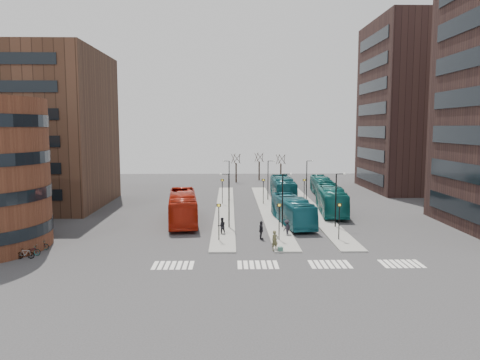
{
  "coord_description": "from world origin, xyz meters",
  "views": [
    {
      "loc": [
        -3.3,
        -33.61,
        11.35
      ],
      "look_at": [
        -2.07,
        22.26,
        5.0
      ],
      "focal_mm": 35.0,
      "sensor_mm": 36.0,
      "label": 1
    }
  ],
  "objects_px": {
    "teal_bus_a": "(293,211)",
    "commuter_c": "(287,228)",
    "commuter_a": "(222,226)",
    "bicycle_far": "(40,245)",
    "teal_bus_b": "(283,189)",
    "bicycle_near": "(30,250)",
    "bicycle_mid": "(25,254)",
    "traveller": "(275,241)",
    "commuter_b": "(261,230)",
    "suitcase": "(280,250)",
    "teal_bus_d": "(321,185)",
    "red_bus": "(183,207)",
    "teal_bus_c": "(331,200)"
  },
  "relations": [
    {
      "from": "suitcase",
      "to": "bicycle_mid",
      "type": "distance_m",
      "value": 22.34
    },
    {
      "from": "bicycle_near",
      "to": "bicycle_mid",
      "type": "bearing_deg",
      "value": -178.83
    },
    {
      "from": "teal_bus_a",
      "to": "bicycle_mid",
      "type": "relative_size",
      "value": 7.71
    },
    {
      "from": "red_bus",
      "to": "commuter_b",
      "type": "relative_size",
      "value": 7.01
    },
    {
      "from": "suitcase",
      "to": "commuter_a",
      "type": "distance_m",
      "value": 9.08
    },
    {
      "from": "teal_bus_a",
      "to": "traveller",
      "type": "relative_size",
      "value": 6.25
    },
    {
      "from": "teal_bus_d",
      "to": "suitcase",
      "type": "bearing_deg",
      "value": -103.4
    },
    {
      "from": "teal_bus_d",
      "to": "commuter_b",
      "type": "height_order",
      "value": "teal_bus_d"
    },
    {
      "from": "teal_bus_a",
      "to": "commuter_c",
      "type": "distance_m",
      "value": 5.94
    },
    {
      "from": "traveller",
      "to": "commuter_a",
      "type": "xyz_separation_m",
      "value": [
        -5.01,
        6.51,
        -0.02
      ]
    },
    {
      "from": "teal_bus_a",
      "to": "teal_bus_c",
      "type": "bearing_deg",
      "value": 42.31
    },
    {
      "from": "suitcase",
      "to": "red_bus",
      "type": "height_order",
      "value": "red_bus"
    },
    {
      "from": "red_bus",
      "to": "commuter_b",
      "type": "height_order",
      "value": "red_bus"
    },
    {
      "from": "bicycle_near",
      "to": "bicycle_mid",
      "type": "height_order",
      "value": "bicycle_near"
    },
    {
      "from": "traveller",
      "to": "bicycle_near",
      "type": "bearing_deg",
      "value": 154.71
    },
    {
      "from": "teal_bus_a",
      "to": "commuter_b",
      "type": "height_order",
      "value": "teal_bus_a"
    },
    {
      "from": "teal_bus_a",
      "to": "bicycle_far",
      "type": "height_order",
      "value": "teal_bus_a"
    },
    {
      "from": "teal_bus_c",
      "to": "bicycle_near",
      "type": "distance_m",
      "value": 36.88
    },
    {
      "from": "suitcase",
      "to": "traveller",
      "type": "relative_size",
      "value": 0.28
    },
    {
      "from": "teal_bus_d",
      "to": "commuter_c",
      "type": "relative_size",
      "value": 6.39
    },
    {
      "from": "red_bus",
      "to": "teal_bus_d",
      "type": "xyz_separation_m",
      "value": [
        21.06,
        23.09,
        -0.33
      ]
    },
    {
      "from": "red_bus",
      "to": "traveller",
      "type": "bearing_deg",
      "value": -58.86
    },
    {
      "from": "commuter_a",
      "to": "bicycle_far",
      "type": "xyz_separation_m",
      "value": [
        -16.83,
        -5.78,
        -0.47
      ]
    },
    {
      "from": "teal_bus_b",
      "to": "teal_bus_c",
      "type": "relative_size",
      "value": 1.01
    },
    {
      "from": "teal_bus_c",
      "to": "bicycle_near",
      "type": "bearing_deg",
      "value": -141.97
    },
    {
      "from": "bicycle_near",
      "to": "commuter_c",
      "type": "bearing_deg",
      "value": -72.07
    },
    {
      "from": "teal_bus_d",
      "to": "red_bus",
      "type": "bearing_deg",
      "value": -129.26
    },
    {
      "from": "bicycle_near",
      "to": "bicycle_far",
      "type": "height_order",
      "value": "bicycle_near"
    },
    {
      "from": "commuter_b",
      "to": "bicycle_mid",
      "type": "bearing_deg",
      "value": 96.63
    },
    {
      "from": "red_bus",
      "to": "traveller",
      "type": "height_order",
      "value": "red_bus"
    },
    {
      "from": "commuter_b",
      "to": "traveller",
      "type": "bearing_deg",
      "value": -178.03
    },
    {
      "from": "suitcase",
      "to": "commuter_a",
      "type": "xyz_separation_m",
      "value": [
        -5.44,
        7.24,
        0.66
      ]
    },
    {
      "from": "teal_bus_b",
      "to": "teal_bus_d",
      "type": "relative_size",
      "value": 1.18
    },
    {
      "from": "teal_bus_d",
      "to": "commuter_a",
      "type": "distance_m",
      "value": 33.64
    },
    {
      "from": "commuter_a",
      "to": "bicycle_mid",
      "type": "relative_size",
      "value": 1.21
    },
    {
      "from": "teal_bus_d",
      "to": "bicycle_near",
      "type": "bearing_deg",
      "value": -128.6
    },
    {
      "from": "teal_bus_c",
      "to": "red_bus",
      "type": "bearing_deg",
      "value": -157.76
    },
    {
      "from": "teal_bus_b",
      "to": "bicycle_near",
      "type": "xyz_separation_m",
      "value": [
        -25.98,
        -31.38,
        -1.32
      ]
    },
    {
      "from": "commuter_a",
      "to": "commuter_b",
      "type": "relative_size",
      "value": 0.97
    },
    {
      "from": "suitcase",
      "to": "commuter_c",
      "type": "height_order",
      "value": "commuter_c"
    },
    {
      "from": "teal_bus_b",
      "to": "commuter_a",
      "type": "relative_size",
      "value": 6.99
    },
    {
      "from": "red_bus",
      "to": "teal_bus_a",
      "type": "distance_m",
      "value": 13.0
    },
    {
      "from": "suitcase",
      "to": "commuter_a",
      "type": "height_order",
      "value": "commuter_a"
    },
    {
      "from": "suitcase",
      "to": "teal_bus_c",
      "type": "xyz_separation_m",
      "value": [
        8.79,
        19.29,
        1.51
      ]
    },
    {
      "from": "teal_bus_d",
      "to": "commuter_c",
      "type": "height_order",
      "value": "teal_bus_d"
    },
    {
      "from": "commuter_c",
      "to": "bicycle_mid",
      "type": "height_order",
      "value": "commuter_c"
    },
    {
      "from": "suitcase",
      "to": "bicycle_mid",
      "type": "relative_size",
      "value": 0.34
    },
    {
      "from": "teal_bus_d",
      "to": "teal_bus_b",
      "type": "bearing_deg",
      "value": -137.82
    },
    {
      "from": "teal_bus_b",
      "to": "bicycle_far",
      "type": "relative_size",
      "value": 7.49
    },
    {
      "from": "commuter_a",
      "to": "teal_bus_c",
      "type": "bearing_deg",
      "value": -152.97
    }
  ]
}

